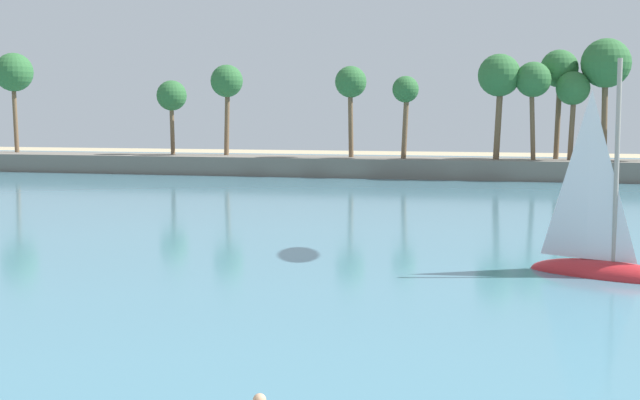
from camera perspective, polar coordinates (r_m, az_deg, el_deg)
The scene contains 3 objects.
sea at distance 67.78m, azimuth 8.18°, elevation 0.53°, with size 220.00×107.50×0.06m, color teal.
palm_headland at distance 81.34m, azimuth 9.45°, elevation 3.76°, with size 103.79×6.14×12.28m.
sailboat_near_shore at distance 34.23m, azimuth 17.54°, elevation -3.37°, with size 6.01×4.02×8.44m.
Camera 1 is at (7.26, -3.92, 6.05)m, focal length 50.26 mm.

